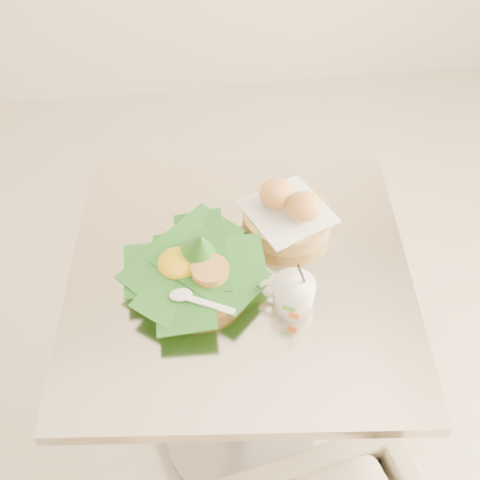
{
  "coord_description": "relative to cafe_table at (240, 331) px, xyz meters",
  "views": [
    {
      "loc": [
        0.03,
        -0.78,
        1.71
      ],
      "look_at": [
        0.14,
        0.02,
        0.82
      ],
      "focal_mm": 45.0,
      "sensor_mm": 36.0,
      "label": 1
    }
  ],
  "objects": [
    {
      "name": "rice_basket",
      "position": [
        -0.09,
        -0.0,
        0.26
      ],
      "size": [
        0.28,
        0.28,
        0.14
      ],
      "rotation": [
        0.0,
        0.0,
        -0.19
      ],
      "color": "tan",
      "rests_on": "cafe_table"
    },
    {
      "name": "floor",
      "position": [
        -0.14,
        0.01,
        -0.53
      ],
      "size": [
        3.6,
        3.6,
        0.0
      ],
      "primitive_type": "plane",
      "color": "#C1B39B",
      "rests_on": "ground"
    },
    {
      "name": "cafe_table",
      "position": [
        0.0,
        0.0,
        0.0
      ],
      "size": [
        0.78,
        0.78,
        0.75
      ],
      "rotation": [
        0.0,
        0.0,
        -0.12
      ],
      "color": "gray",
      "rests_on": "floor"
    },
    {
      "name": "bread_basket",
      "position": [
        0.12,
        0.12,
        0.26
      ],
      "size": [
        0.22,
        0.22,
        0.1
      ],
      "rotation": [
        0.0,
        0.0,
        -0.38
      ],
      "color": "tan",
      "rests_on": "cafe_table"
    },
    {
      "name": "coffee_mug",
      "position": [
        0.09,
        -0.1,
        0.26
      ],
      "size": [
        0.11,
        0.09,
        0.14
      ],
      "rotation": [
        0.0,
        0.0,
        -0.43
      ],
      "color": "white",
      "rests_on": "cafe_table"
    }
  ]
}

